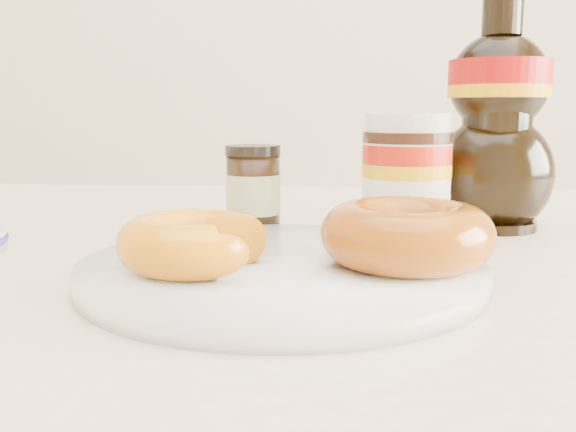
# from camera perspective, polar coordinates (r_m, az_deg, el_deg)

# --- Properties ---
(dining_table) EXTENTS (1.40, 0.90, 0.75)m
(dining_table) POSITION_cam_1_polar(r_m,az_deg,el_deg) (0.52, 0.20, -12.54)
(dining_table) COLOR beige
(dining_table) RESTS_ON ground
(plate) EXTENTS (0.27, 0.27, 0.01)m
(plate) POSITION_cam_1_polar(r_m,az_deg,el_deg) (0.43, -0.54, -4.77)
(plate) COLOR white
(plate) RESTS_ON dining_table
(donut_bitten) EXTENTS (0.13, 0.13, 0.03)m
(donut_bitten) POSITION_cam_1_polar(r_m,az_deg,el_deg) (0.41, -8.39, -2.33)
(donut_bitten) COLOR orange
(donut_bitten) RESTS_ON plate
(donut_whole) EXTENTS (0.12, 0.12, 0.04)m
(donut_whole) POSITION_cam_1_polar(r_m,az_deg,el_deg) (0.42, 10.50, -1.59)
(donut_whole) COLOR #903A09
(donut_whole) RESTS_ON plate
(nutella_jar) EXTENTS (0.08, 0.08, 0.11)m
(nutella_jar) POSITION_cam_1_polar(r_m,az_deg,el_deg) (0.57, 10.48, 3.89)
(nutella_jar) COLOR white
(nutella_jar) RESTS_ON dining_table
(syrup_bottle) EXTENTS (0.11, 0.09, 0.21)m
(syrup_bottle) POSITION_cam_1_polar(r_m,az_deg,el_deg) (0.63, 18.10, 8.46)
(syrup_bottle) COLOR black
(syrup_bottle) RESTS_ON dining_table
(dark_jar) EXTENTS (0.05, 0.05, 0.08)m
(dark_jar) POSITION_cam_1_polar(r_m,az_deg,el_deg) (0.59, -3.11, 2.30)
(dark_jar) COLOR black
(dark_jar) RESTS_ON dining_table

